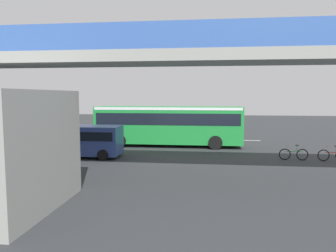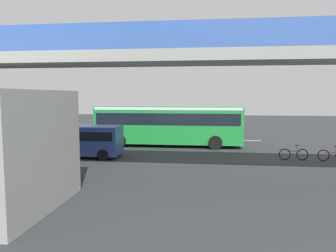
{
  "view_description": "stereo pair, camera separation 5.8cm",
  "coord_description": "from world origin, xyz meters",
  "px_view_note": "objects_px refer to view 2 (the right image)",
  "views": [
    {
      "loc": [
        -2.04,
        25.89,
        4.01
      ],
      "look_at": [
        0.9,
        1.1,
        1.6
      ],
      "focal_mm": 33.63,
      "sensor_mm": 36.0,
      "label": 1
    },
    {
      "loc": [
        -2.1,
        25.89,
        4.01
      ],
      "look_at": [
        0.9,
        1.1,
        1.6
      ],
      "focal_mm": 33.63,
      "sensor_mm": 36.0,
      "label": 2
    }
  ],
  "objects_px": {
    "parked_van": "(84,139)",
    "city_bus": "(168,122)",
    "bicycle_red": "(333,155)",
    "traffic_sign": "(102,118)",
    "bicycle_green": "(293,154)"
  },
  "relations": [
    {
      "from": "city_bus",
      "to": "parked_van",
      "type": "bearing_deg",
      "value": 46.03
    },
    {
      "from": "bicycle_green",
      "to": "traffic_sign",
      "type": "distance_m",
      "value": 17.59
    },
    {
      "from": "city_bus",
      "to": "bicycle_red",
      "type": "bearing_deg",
      "value": 156.22
    },
    {
      "from": "city_bus",
      "to": "traffic_sign",
      "type": "relative_size",
      "value": 4.12
    },
    {
      "from": "city_bus",
      "to": "bicycle_red",
      "type": "distance_m",
      "value": 11.78
    },
    {
      "from": "parked_van",
      "to": "traffic_sign",
      "type": "bearing_deg",
      "value": -78.38
    },
    {
      "from": "city_bus",
      "to": "parked_van",
      "type": "distance_m",
      "value": 7.19
    },
    {
      "from": "parked_van",
      "to": "bicycle_green",
      "type": "height_order",
      "value": "parked_van"
    },
    {
      "from": "parked_van",
      "to": "bicycle_red",
      "type": "xyz_separation_m",
      "value": [
        -15.66,
        -0.44,
        -0.81
      ]
    },
    {
      "from": "bicycle_red",
      "to": "traffic_sign",
      "type": "height_order",
      "value": "traffic_sign"
    },
    {
      "from": "city_bus",
      "to": "parked_van",
      "type": "height_order",
      "value": "city_bus"
    },
    {
      "from": "parked_van",
      "to": "city_bus",
      "type": "bearing_deg",
      "value": -133.97
    },
    {
      "from": "city_bus",
      "to": "traffic_sign",
      "type": "xyz_separation_m",
      "value": [
        6.84,
        -3.99,
        0.01
      ]
    },
    {
      "from": "city_bus",
      "to": "bicycle_red",
      "type": "height_order",
      "value": "city_bus"
    },
    {
      "from": "bicycle_red",
      "to": "city_bus",
      "type": "bearing_deg",
      "value": -23.78
    }
  ]
}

